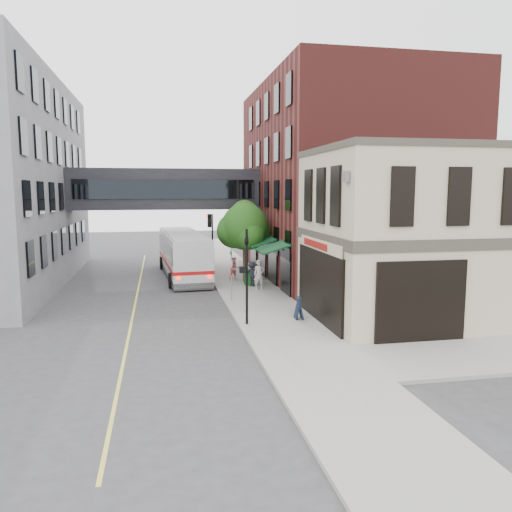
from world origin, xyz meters
name	(u,v)px	position (x,y,z in m)	size (l,w,h in m)	color
ground	(246,340)	(0.00, 0.00, 0.00)	(120.00, 120.00, 0.00)	#38383A
sidewalk_main	(240,280)	(2.00, 14.00, 0.07)	(4.00, 60.00, 0.15)	gray
corner_building	(418,235)	(8.97, 2.00, 4.21)	(10.19, 8.12, 8.45)	#B9A88E
brick_building	(343,183)	(9.98, 15.00, 6.99)	(13.76, 18.00, 14.00)	#591F1B
skyway_bridge	(166,189)	(-3.00, 18.00, 6.50)	(14.00, 3.18, 3.00)	black
traffic_signal_near	(246,265)	(0.37, 2.00, 2.98)	(0.44, 0.22, 4.60)	black
traffic_signal_far	(211,231)	(0.26, 17.00, 3.34)	(0.53, 0.28, 4.50)	black
street_sign_pole	(231,270)	(0.39, 7.00, 1.93)	(0.08, 0.75, 3.00)	gray
street_tree	(244,227)	(2.19, 13.22, 3.91)	(3.80, 3.20, 5.60)	#382619
lane_marking	(137,297)	(-5.00, 10.00, 0.01)	(0.12, 40.00, 0.01)	#D8CC4C
bus	(183,252)	(-1.84, 16.71, 1.81)	(3.51, 12.18, 3.24)	silver
pedestrian_a	(259,275)	(2.63, 10.15, 1.09)	(0.68, 0.45, 1.87)	beige
pedestrian_b	(235,269)	(1.58, 13.66, 0.96)	(0.78, 0.61, 1.61)	pink
pedestrian_c	(252,274)	(2.36, 11.15, 0.97)	(1.05, 0.61, 1.63)	black
newspaper_box	(249,278)	(2.21, 11.64, 0.65)	(0.50, 0.44, 1.00)	#155F20
sandwich_board	(299,308)	(3.06, 2.45, 0.69)	(0.39, 0.60, 1.08)	black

